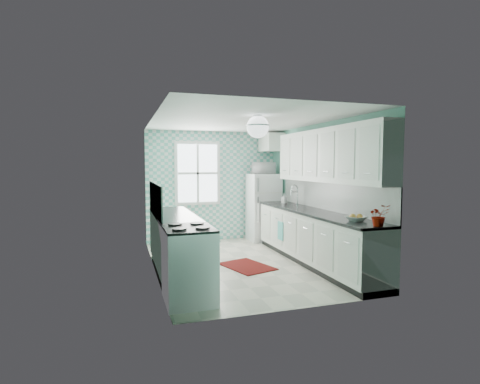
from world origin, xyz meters
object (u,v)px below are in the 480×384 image
object	(u,v)px
fridge	(263,207)
potted_plant	(379,215)
ceiling_light	(258,127)
sink	(290,205)
fruit_bowl	(356,219)
stove	(189,263)
microwave	(264,168)

from	to	relation	value
fridge	potted_plant	xyz separation A→B (m)	(0.09, -3.93, 0.32)
ceiling_light	potted_plant	distance (m)	2.18
ceiling_light	potted_plant	size ratio (longest dim) A/B	1.20
sink	fruit_bowl	bearing A→B (deg)	-93.79
fruit_bowl	stove	bearing A→B (deg)	177.34
sink	fruit_bowl	world-z (taller)	sink
fridge	sink	distance (m)	1.24
ceiling_light	microwave	xyz separation A→B (m)	(1.11, 2.60, -0.66)
stove	microwave	world-z (taller)	microwave
ceiling_light	fruit_bowl	distance (m)	1.99
fridge	ceiling_light	bearing A→B (deg)	-111.80
fruit_bowl	potted_plant	size ratio (longest dim) A/B	0.97
fruit_bowl	microwave	xyz separation A→B (m)	(-0.09, 3.43, 0.69)
stove	fruit_bowl	size ratio (longest dim) A/B	3.34
sink	microwave	xyz separation A→B (m)	(-0.09, 1.22, 0.73)
sink	potted_plant	xyz separation A→B (m)	(-0.00, -2.70, 0.15)
fruit_bowl	potted_plant	bearing A→B (deg)	-90.00
fridge	stove	distance (m)	4.05
fridge	sink	bearing A→B (deg)	-84.24
stove	sink	size ratio (longest dim) A/B	1.77
fruit_bowl	microwave	size ratio (longest dim) A/B	0.59
stove	microwave	bearing A→B (deg)	58.42
ceiling_light	sink	bearing A→B (deg)	48.78
sink	microwave	distance (m)	1.43
ceiling_light	sink	world-z (taller)	ceiling_light
fridge	stove	world-z (taller)	fridge
microwave	fridge	bearing A→B (deg)	55.33
fridge	fruit_bowl	bearing A→B (deg)	-87.16
fruit_bowl	potted_plant	world-z (taller)	potted_plant
ceiling_light	sink	size ratio (longest dim) A/B	0.66
fridge	microwave	xyz separation A→B (m)	(0.00, 0.00, 0.90)
fridge	microwave	world-z (taller)	microwave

